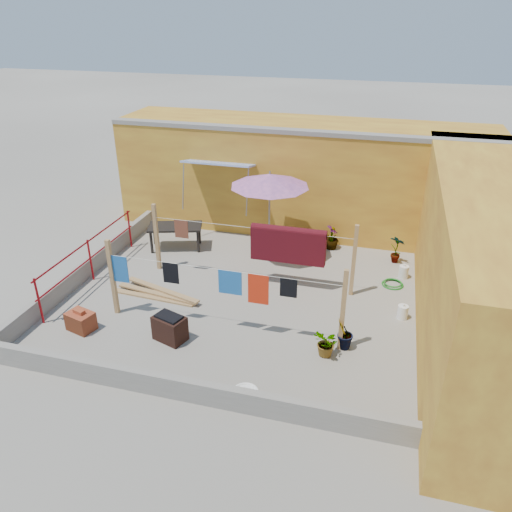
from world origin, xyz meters
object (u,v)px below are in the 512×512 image
at_px(white_basin, 245,393).
at_px(plant_back_a, 296,238).
at_px(outdoor_table, 175,228).
at_px(brick_stack, 81,321).
at_px(water_jug_b, 404,272).
at_px(green_hose, 393,284).
at_px(brazier, 170,328).
at_px(patio_umbrella, 270,181).
at_px(water_jug_a, 403,312).

height_order(white_basin, plant_back_a, plant_back_a).
distance_m(outdoor_table, plant_back_a, 3.41).
xyz_separation_m(brick_stack, plant_back_a, (3.65, 5.02, 0.17)).
height_order(outdoor_table, brick_stack, outdoor_table).
height_order(water_jug_b, green_hose, water_jug_b).
bearing_deg(green_hose, outdoor_table, 174.87).
xyz_separation_m(brick_stack, water_jug_b, (6.60, 4.17, -0.04)).
bearing_deg(brazier, green_hose, 38.91).
bearing_deg(water_jug_b, patio_umbrella, 177.36).
bearing_deg(brick_stack, white_basin, -14.31).
bearing_deg(brick_stack, outdoor_table, 85.46).
bearing_deg(brazier, white_basin, -31.00).
bearing_deg(outdoor_table, water_jug_a, -17.69).
bearing_deg(brick_stack, water_jug_b, 32.30).
bearing_deg(water_jug_a, water_jug_b, 90.00).
distance_m(patio_umbrella, brazier, 4.71).
relative_size(white_basin, water_jug_a, 1.34).
relative_size(water_jug_b, green_hose, 0.71).
bearing_deg(outdoor_table, plant_back_a, 13.09).
xyz_separation_m(patio_umbrella, white_basin, (0.91, -5.34, -2.17)).
height_order(brick_stack, plant_back_a, plant_back_a).
relative_size(outdoor_table, water_jug_b, 4.30).
height_order(water_jug_a, plant_back_a, plant_back_a).
xyz_separation_m(water_jug_a, plant_back_a, (-2.94, 2.77, 0.22)).
height_order(patio_umbrella, plant_back_a, patio_umbrella).
relative_size(patio_umbrella, white_basin, 5.38).
xyz_separation_m(white_basin, water_jug_a, (2.65, 3.26, 0.12)).
xyz_separation_m(outdoor_table, water_jug_a, (6.26, -2.00, -0.46)).
bearing_deg(water_jug_a, plant_back_a, 136.77).
bearing_deg(water_jug_a, brick_stack, -161.13).
distance_m(patio_umbrella, brick_stack, 5.66).
height_order(outdoor_table, green_hose, outdoor_table).
distance_m(water_jug_b, plant_back_a, 3.07).
xyz_separation_m(brick_stack, green_hose, (6.36, 3.71, -0.17)).
height_order(brick_stack, water_jug_b, brick_stack).
xyz_separation_m(brazier, green_hose, (4.38, 3.54, -0.25)).
height_order(outdoor_table, plant_back_a, plant_back_a).
bearing_deg(outdoor_table, patio_umbrella, 1.76).
relative_size(outdoor_table, green_hose, 3.05).
xyz_separation_m(water_jug_a, green_hose, (-0.24, 1.46, -0.12)).
height_order(outdoor_table, brazier, outdoor_table).
bearing_deg(white_basin, brick_stack, 165.69).
relative_size(patio_umbrella, brazier, 3.52).
bearing_deg(green_hose, patio_umbrella, 169.37).
xyz_separation_m(white_basin, water_jug_b, (2.65, 5.18, 0.12)).
relative_size(brick_stack, water_jug_b, 1.70).
bearing_deg(water_jug_b, white_basin, -117.11).
height_order(brazier, white_basin, brazier).
bearing_deg(green_hose, brazier, -141.09).
distance_m(brick_stack, water_jug_a, 6.97).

